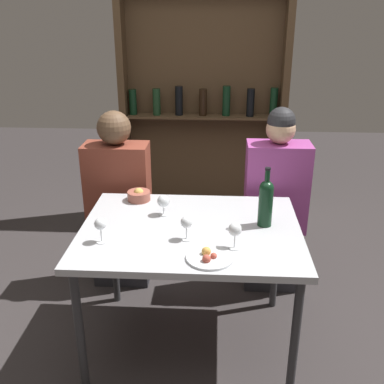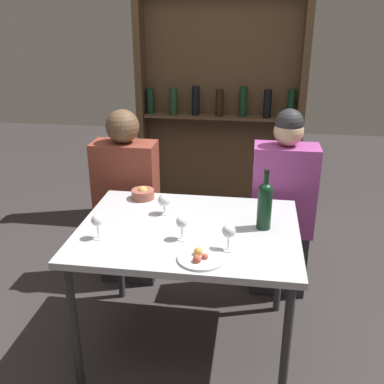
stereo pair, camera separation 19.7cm
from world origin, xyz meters
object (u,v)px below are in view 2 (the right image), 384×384
(seated_person_left, at_px, (127,203))
(food_plate_0, at_px, (201,258))
(wine_bottle, at_px, (265,203))
(wine_glass_2, at_px, (229,232))
(wine_glass_0, at_px, (164,201))
(wine_glass_3, at_px, (182,223))
(wine_glass_1, at_px, (97,222))
(snack_bowl, at_px, (143,194))
(seated_person_right, at_px, (282,209))

(seated_person_left, bearing_deg, food_plate_0, -56.47)
(wine_bottle, relative_size, wine_glass_2, 2.42)
(wine_glass_0, bearing_deg, seated_person_left, 127.07)
(wine_glass_3, bearing_deg, wine_glass_2, -17.85)
(wine_bottle, bearing_deg, wine_glass_1, -164.15)
(snack_bowl, distance_m, seated_person_right, 0.93)
(wine_glass_0, xyz_separation_m, wine_glass_1, (-0.27, -0.33, 0.01))
(wine_glass_3, height_order, food_plate_0, wine_glass_3)
(wine_glass_3, distance_m, food_plate_0, 0.24)
(wine_glass_0, xyz_separation_m, wine_glass_2, (0.39, -0.36, 0.02))
(wine_glass_3, relative_size, seated_person_right, 0.10)
(wine_bottle, relative_size, wine_glass_0, 2.76)
(wine_glass_1, bearing_deg, wine_bottle, 15.85)
(wine_bottle, bearing_deg, wine_glass_2, -122.86)
(wine_glass_1, xyz_separation_m, food_plate_0, (0.54, -0.14, -0.08))
(wine_glass_0, distance_m, seated_person_left, 0.66)
(wine_glass_3, height_order, seated_person_left, seated_person_left)
(wine_bottle, height_order, wine_glass_3, wine_bottle)
(wine_glass_1, relative_size, wine_glass_2, 0.96)
(wine_glass_2, distance_m, food_plate_0, 0.18)
(wine_glass_1, xyz_separation_m, snack_bowl, (0.10, 0.53, -0.06))
(snack_bowl, bearing_deg, food_plate_0, -56.56)
(seated_person_right, bearing_deg, wine_bottle, -102.85)
(food_plate_0, relative_size, seated_person_left, 0.18)
(wine_glass_1, bearing_deg, seated_person_right, 40.55)
(wine_bottle, xyz_separation_m, food_plate_0, (-0.29, -0.37, -0.13))
(wine_glass_2, bearing_deg, wine_bottle, 57.14)
(seated_person_left, bearing_deg, wine_glass_2, -48.32)
(snack_bowl, xyz_separation_m, seated_person_right, (0.86, 0.29, -0.18))
(wine_glass_1, xyz_separation_m, seated_person_left, (-0.10, 0.82, -0.26))
(snack_bowl, height_order, seated_person_right, seated_person_right)
(wine_glass_0, relative_size, snack_bowl, 0.86)
(wine_glass_0, bearing_deg, wine_glass_3, -62.37)
(wine_glass_1, relative_size, seated_person_right, 0.10)
(wine_glass_1, relative_size, food_plate_0, 0.58)
(wine_bottle, distance_m, wine_glass_1, 0.86)
(wine_glass_3, relative_size, snack_bowl, 0.91)
(wine_bottle, height_order, wine_glass_2, wine_bottle)
(wine_bottle, relative_size, seated_person_right, 0.26)
(seated_person_right, bearing_deg, food_plate_0, -113.74)
(wine_glass_1, height_order, seated_person_left, seated_person_left)
(wine_bottle, height_order, wine_glass_0, wine_bottle)
(wine_glass_1, relative_size, seated_person_left, 0.10)
(food_plate_0, height_order, snack_bowl, snack_bowl)
(seated_person_left, bearing_deg, wine_glass_1, -83.36)
(wine_glass_1, height_order, seated_person_right, seated_person_right)
(wine_glass_1, bearing_deg, wine_glass_2, -2.22)
(wine_glass_0, relative_size, seated_person_left, 0.10)
(seated_person_left, xyz_separation_m, seated_person_right, (1.06, -0.00, 0.02))
(snack_bowl, height_order, seated_person_left, seated_person_left)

